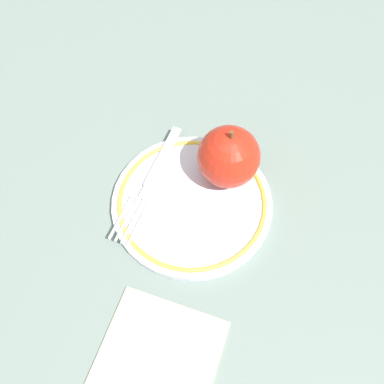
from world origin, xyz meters
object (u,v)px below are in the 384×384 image
plate (192,202)px  fork (152,178)px  napkin_folded (156,362)px  apple_red_whole (229,157)px

plate → fork: (-0.05, 0.03, 0.01)m
plate → fork: size_ratio=1.13×
fork → napkin_folded: (0.02, -0.22, -0.01)m
plate → apple_red_whole: 0.07m
apple_red_whole → fork: (-0.10, -0.01, -0.04)m
napkin_folded → plate: bearing=80.8°
plate → apple_red_whole: size_ratio=2.32×
apple_red_whole → napkin_folded: bearing=-107.8°
plate → fork: bearing=150.3°
plate → napkin_folded: size_ratio=1.56×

